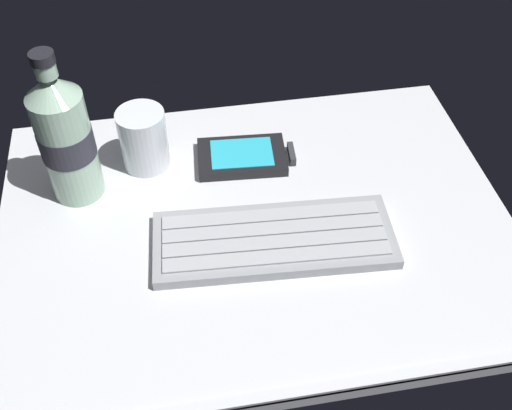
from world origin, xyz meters
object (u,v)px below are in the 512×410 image
object	(u,v)px
handheld_device	(247,156)
water_bottle	(65,137)
keyboard	(274,239)
juice_cup	(144,141)

from	to	relation	value
handheld_device	water_bottle	world-z (taller)	water_bottle
keyboard	juice_cup	bearing A→B (deg)	129.87
handheld_device	water_bottle	xyz separation A→B (cm)	(-22.56, -1.99, 8.28)
juice_cup	keyboard	bearing A→B (deg)	-50.13
keyboard	water_bottle	xyz separation A→B (cm)	(-23.43, 13.46, 8.20)
keyboard	water_bottle	bearing A→B (deg)	150.12
keyboard	handheld_device	xyz separation A→B (cm)	(-0.87, 15.45, -0.08)
juice_cup	handheld_device	bearing A→B (deg)	-7.66
handheld_device	juice_cup	bearing A→B (deg)	172.34
juice_cup	water_bottle	size ratio (longest dim) A/B	0.41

